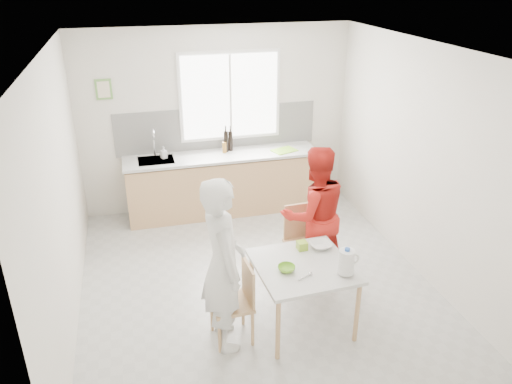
# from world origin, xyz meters

# --- Properties ---
(ground) EXTENTS (4.50, 4.50, 0.00)m
(ground) POSITION_xyz_m (0.00, 0.00, 0.00)
(ground) COLOR #B7B7B2
(ground) RESTS_ON ground
(room_shell) EXTENTS (4.50, 4.50, 4.50)m
(room_shell) POSITION_xyz_m (0.00, 0.00, 1.64)
(room_shell) COLOR silver
(room_shell) RESTS_ON ground
(window) EXTENTS (1.50, 0.06, 1.30)m
(window) POSITION_xyz_m (0.20, 2.23, 1.70)
(window) COLOR white
(window) RESTS_ON room_shell
(backsplash) EXTENTS (3.00, 0.02, 0.65)m
(backsplash) POSITION_xyz_m (0.00, 2.24, 1.23)
(backsplash) COLOR white
(backsplash) RESTS_ON room_shell
(picture_frame) EXTENTS (0.22, 0.03, 0.28)m
(picture_frame) POSITION_xyz_m (-1.55, 2.23, 1.90)
(picture_frame) COLOR #649B46
(picture_frame) RESTS_ON room_shell
(kitchen_counter) EXTENTS (2.84, 0.64, 1.37)m
(kitchen_counter) POSITION_xyz_m (-0.00, 1.95, 0.42)
(kitchen_counter) COLOR tan
(kitchen_counter) RESTS_ON ground
(dining_table) EXTENTS (0.99, 0.99, 0.72)m
(dining_table) POSITION_xyz_m (0.28, -0.85, 0.65)
(dining_table) COLOR silver
(dining_table) RESTS_ON ground
(chair_left) EXTENTS (0.41, 0.41, 0.84)m
(chair_left) POSITION_xyz_m (-0.41, -0.88, 0.46)
(chair_left) COLOR tan
(chair_left) RESTS_ON ground
(chair_far) EXTENTS (0.44, 0.44, 0.91)m
(chair_far) POSITION_xyz_m (0.58, -0.01, 0.50)
(chair_far) COLOR tan
(chair_far) RESTS_ON ground
(person_white) EXTENTS (0.46, 0.67, 1.77)m
(person_white) POSITION_xyz_m (-0.54, -0.89, 0.88)
(person_white) COLOR white
(person_white) RESTS_ON ground
(person_red) EXTENTS (0.84, 0.67, 1.66)m
(person_red) POSITION_xyz_m (0.69, -0.05, 0.83)
(person_red) COLOR red
(person_red) RESTS_ON ground
(bowl_green) EXTENTS (0.18, 0.18, 0.05)m
(bowl_green) POSITION_xyz_m (0.08, -0.91, 0.75)
(bowl_green) COLOR #76BB2B
(bowl_green) RESTS_ON dining_table
(bowl_white) EXTENTS (0.24, 0.24, 0.05)m
(bowl_white) POSITION_xyz_m (0.56, -0.58, 0.75)
(bowl_white) COLOR white
(bowl_white) RESTS_ON dining_table
(milk_jug) EXTENTS (0.21, 0.15, 0.27)m
(milk_jug) POSITION_xyz_m (0.61, -1.11, 0.87)
(milk_jug) COLOR white
(milk_jug) RESTS_ON dining_table
(green_box) EXTENTS (0.11, 0.11, 0.09)m
(green_box) POSITION_xyz_m (0.36, -0.56, 0.77)
(green_box) COLOR #8EB92A
(green_box) RESTS_ON dining_table
(spoon) EXTENTS (0.15, 0.07, 0.01)m
(spoon) POSITION_xyz_m (0.21, -1.07, 0.73)
(spoon) COLOR #A5A5AA
(spoon) RESTS_ON dining_table
(cutting_board) EXTENTS (0.41, 0.35, 0.01)m
(cutting_board) POSITION_xyz_m (0.93, 1.86, 0.93)
(cutting_board) COLOR #8CD330
(cutting_board) RESTS_ON kitchen_counter
(wine_bottle_a) EXTENTS (0.07, 0.07, 0.32)m
(wine_bottle_a) POSITION_xyz_m (0.08, 2.05, 1.08)
(wine_bottle_a) COLOR black
(wine_bottle_a) RESTS_ON kitchen_counter
(wine_bottle_b) EXTENTS (0.07, 0.07, 0.30)m
(wine_bottle_b) POSITION_xyz_m (0.16, 2.09, 1.07)
(wine_bottle_b) COLOR black
(wine_bottle_b) RESTS_ON kitchen_counter
(jar_amber) EXTENTS (0.06, 0.06, 0.16)m
(jar_amber) POSITION_xyz_m (0.05, 2.01, 1.00)
(jar_amber) COLOR #976420
(jar_amber) RESTS_ON kitchen_counter
(soap_bottle) EXTENTS (0.10, 0.10, 0.17)m
(soap_bottle) POSITION_xyz_m (-0.83, 2.00, 1.01)
(soap_bottle) COLOR #999999
(soap_bottle) RESTS_ON kitchen_counter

